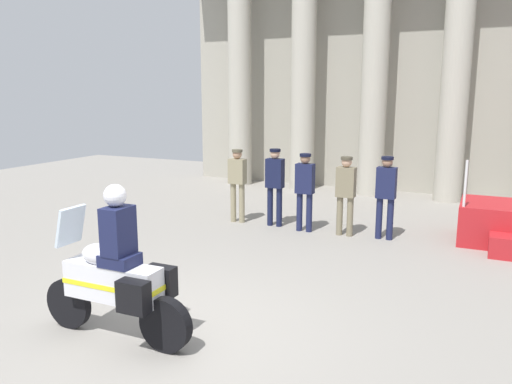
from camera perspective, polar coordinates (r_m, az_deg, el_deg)
The scene contains 8 objects.
ground_plane at distance 6.50m, azimuth -9.11°, elevation -15.48°, with size 28.00×28.00×0.00m, color gray.
colonnade_backdrop at distance 15.41m, azimuth 13.99°, elevation 15.69°, with size 12.41×1.59×8.19m.
officer_in_row_0 at distance 11.35m, azimuth -2.14°, elevation 1.44°, with size 0.38×0.24×1.68m.
officer_in_row_1 at distance 11.00m, azimuth 2.17°, elevation 1.27°, with size 0.38×0.24×1.73m.
officer_in_row_2 at distance 10.61m, azimuth 5.61°, elevation 0.69°, with size 0.38×0.24×1.68m.
officer_in_row_3 at distance 10.40m, azimuth 10.23°, elevation 0.27°, with size 0.38×0.24×1.65m.
officer_in_row_4 at distance 10.31m, azimuth 14.65°, elevation 0.11°, with size 0.38×0.24×1.69m.
motorcycle_with_rider at distance 6.13m, azimuth -15.57°, elevation -9.32°, with size 2.09×0.70×1.90m.
Camera 1 is at (3.32, -4.78, 2.89)m, focal length 34.94 mm.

